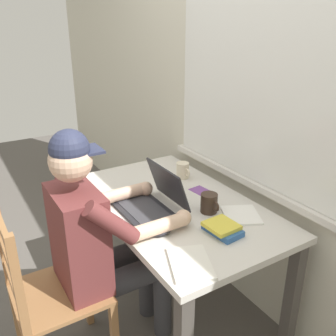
{
  "coord_description": "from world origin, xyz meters",
  "views": [
    {
      "loc": [
        1.53,
        -0.98,
        1.67
      ],
      "look_at": [
        0.01,
        -0.05,
        0.95
      ],
      "focal_mm": 39.64,
      "sensor_mm": 36.0,
      "label": 1
    }
  ],
  "objects": [
    {
      "name": "seated_person",
      "position": [
        0.05,
        -0.46,
        0.68
      ],
      "size": [
        0.5,
        0.6,
        1.24
      ],
      "color": "brown",
      "rests_on": "ground"
    },
    {
      "name": "landscape_photo_print",
      "position": [
        -0.04,
        0.21,
        0.73
      ],
      "size": [
        0.14,
        0.1,
        0.0
      ],
      "primitive_type": "cube",
      "rotation": [
        0.0,
        0.0,
        0.12
      ],
      "color": "#7A4293",
      "rests_on": "desk"
    },
    {
      "name": "laptop",
      "position": [
        0.0,
        -0.13,
        0.78
      ],
      "size": [
        0.33,
        0.3,
        0.23
      ],
      "color": "#232328",
      "rests_on": "desk"
    },
    {
      "name": "back_wall",
      "position": [
        0.0,
        0.46,
        1.3
      ],
      "size": [
        6.0,
        0.08,
        2.6
      ],
      "color": "beige",
      "rests_on": "ground"
    },
    {
      "name": "coffee_mug_white",
      "position": [
        -0.26,
        0.23,
        0.77
      ],
      "size": [
        0.12,
        0.08,
        0.1
      ],
      "color": "beige",
      "rests_on": "desk"
    },
    {
      "name": "coffee_mug_dark",
      "position": [
        0.18,
        0.1,
        0.78
      ],
      "size": [
        0.13,
        0.09,
        0.1
      ],
      "color": "#38281E",
      "rests_on": "desk"
    },
    {
      "name": "desk",
      "position": [
        0.0,
        0.0,
        0.63
      ],
      "size": [
        1.28,
        0.76,
        0.73
      ],
      "color": "beige",
      "rests_on": "ground"
    },
    {
      "name": "ground_plane",
      "position": [
        0.0,
        0.0,
        0.0
      ],
      "size": [
        8.0,
        8.0,
        0.0
      ],
      "primitive_type": "plane",
      "color": "#56514C"
    },
    {
      "name": "book_stack_main",
      "position": [
        0.38,
        0.03,
        0.75
      ],
      "size": [
        0.19,
        0.14,
        0.05
      ],
      "color": "#2D5B9E",
      "rests_on": "desk"
    },
    {
      "name": "computer_mouse",
      "position": [
        0.24,
        -0.23,
        0.74
      ],
      "size": [
        0.06,
        0.1,
        0.03
      ],
      "primitive_type": "ellipsoid",
      "color": "#232328",
      "rests_on": "desk"
    },
    {
      "name": "paper_pile_back_corner",
      "position": [
        0.5,
        -0.24,
        0.73
      ],
      "size": [
        0.28,
        0.24,
        0.01
      ],
      "primitive_type": "cube",
      "rotation": [
        0.0,
        0.0,
        -0.38
      ],
      "color": "silver",
      "rests_on": "desk"
    },
    {
      "name": "paper_pile_near_laptop",
      "position": [
        0.31,
        0.21,
        0.73
      ],
      "size": [
        0.25,
        0.25,
        0.01
      ],
      "primitive_type": "cube",
      "rotation": [
        0.0,
        0.0,
        -0.47
      ],
      "color": "white",
      "rests_on": "desk"
    },
    {
      "name": "wooden_chair",
      "position": [
        0.05,
        -0.74,
        0.46
      ],
      "size": [
        0.42,
        0.42,
        0.93
      ],
      "color": "olive",
      "rests_on": "ground"
    }
  ]
}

